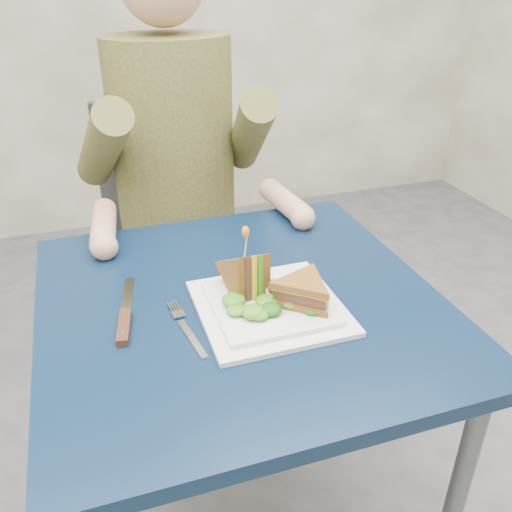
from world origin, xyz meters
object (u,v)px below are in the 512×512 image
object	(u,v)px
sandwich_flat	(303,291)
sandwich_upright	(246,276)
table	(241,332)
plate	(270,306)
knife	(125,321)
chair	(175,228)
fork	(187,330)
diner	(173,121)

from	to	relation	value
sandwich_flat	sandwich_upright	world-z (taller)	sandwich_upright
table	plate	size ratio (longest dim) A/B	2.88
knife	sandwich_flat	bearing A→B (deg)	-11.91
chair	fork	world-z (taller)	chair
diner	fork	distance (m)	0.72
diner	knife	distance (m)	0.70
plate	knife	size ratio (longest dim) A/B	1.18
sandwich_upright	sandwich_flat	bearing A→B (deg)	-39.08
table	chair	bearing A→B (deg)	90.00
diner	plate	size ratio (longest dim) A/B	2.87
plate	knife	distance (m)	0.26
table	knife	distance (m)	0.24
sandwich_flat	diner	bearing A→B (deg)	97.71
table	sandwich_upright	world-z (taller)	sandwich_upright
sandwich_upright	knife	bearing A→B (deg)	-179.08
fork	knife	distance (m)	0.12
table	fork	distance (m)	0.16
diner	fork	world-z (taller)	diner
diner	sandwich_flat	world-z (taller)	diner
table	sandwich_upright	distance (m)	0.13
sandwich_flat	chair	bearing A→B (deg)	96.66
sandwich_upright	knife	xyz separation A→B (m)	(-0.23, -0.00, -0.05)
plate	chair	bearing A→B (deg)	92.90
table	sandwich_flat	world-z (taller)	sandwich_flat
sandwich_flat	sandwich_upright	xyz separation A→B (m)	(-0.09, 0.07, 0.01)
chair	diner	bearing A→B (deg)	-90.00
chair	knife	size ratio (longest dim) A/B	4.21
table	plate	world-z (taller)	plate
diner	chair	bearing A→B (deg)	90.00
fork	diner	bearing A→B (deg)	80.26
sandwich_upright	table	bearing A→B (deg)	136.72
sandwich_flat	fork	xyz separation A→B (m)	(-0.21, 0.01, -0.04)
diner	sandwich_upright	distance (m)	0.64
sandwich_upright	diner	bearing A→B (deg)	90.80
table	knife	size ratio (longest dim) A/B	3.39
table	diner	xyz separation A→B (m)	(-0.00, 0.62, 0.26)
sandwich_flat	fork	bearing A→B (deg)	177.26
diner	plate	bearing A→B (deg)	-86.62
plate	sandwich_flat	bearing A→B (deg)	-24.44
table	diner	bearing A→B (deg)	90.00
plate	knife	bearing A→B (deg)	170.95
chair	fork	xyz separation A→B (m)	(-0.12, -0.80, 0.19)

